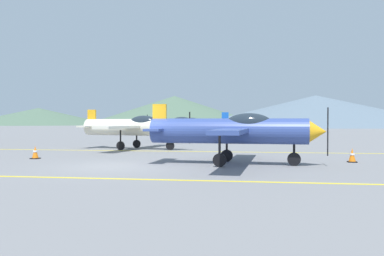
{
  "coord_description": "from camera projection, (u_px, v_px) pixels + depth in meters",
  "views": [
    {
      "loc": [
        5.14,
        -15.14,
        1.76
      ],
      "look_at": [
        0.8,
        14.0,
        1.2
      ],
      "focal_mm": 38.59,
      "sensor_mm": 36.0,
      "label": 1
    }
  ],
  "objects": [
    {
      "name": "airplane_mid",
      "position": [
        135.0,
        127.0,
        25.04
      ],
      "size": [
        7.09,
        8.08,
        2.42
      ],
      "color": "silver",
      "rests_on": "ground_plane"
    },
    {
      "name": "hill_centerright",
      "position": [
        316.0,
        111.0,
        123.44
      ],
      "size": [
        76.68,
        76.68,
        9.21
      ],
      "primitive_type": "cone",
      "color": "slate",
      "rests_on": "ground_plane"
    },
    {
      "name": "airplane_far",
      "position": [
        188.0,
        125.0,
        34.82
      ],
      "size": [
        7.02,
        8.09,
        2.42
      ],
      "color": "#33478C",
      "rests_on": "ground_plane"
    },
    {
      "name": "ground_plane",
      "position": [
        118.0,
        166.0,
        15.76
      ],
      "size": [
        400.0,
        400.0,
        0.0
      ],
      "primitive_type": "plane",
      "color": "slate"
    },
    {
      "name": "hill_centerleft",
      "position": [
        175.0,
        110.0,
        150.09
      ],
      "size": [
        65.05,
        65.05,
        10.6
      ],
      "primitive_type": "cone",
      "color": "#4C6651",
      "rests_on": "ground_plane"
    },
    {
      "name": "apron_line_near",
      "position": [
        82.0,
        178.0,
        12.48
      ],
      "size": [
        80.0,
        0.16,
        0.01
      ],
      "primitive_type": "cube",
      "color": "yellow",
      "rests_on": "ground_plane"
    },
    {
      "name": "car_sedan",
      "position": [
        282.0,
        128.0,
        48.74
      ],
      "size": [
        4.08,
        4.49,
        1.62
      ],
      "color": "red",
      "rests_on": "ground_plane"
    },
    {
      "name": "airplane_back",
      "position": [
        197.0,
        124.0,
        45.97
      ],
      "size": [
        7.06,
        8.11,
        2.42
      ],
      "color": "#33478C",
      "rests_on": "ground_plane"
    },
    {
      "name": "airplane_near",
      "position": [
        235.0,
        130.0,
        16.33
      ],
      "size": [
        7.04,
        8.1,
        2.42
      ],
      "color": "#33478C",
      "rests_on": "ground_plane"
    },
    {
      "name": "traffic_cone_side",
      "position": [
        352.0,
        155.0,
        17.17
      ],
      "size": [
        0.36,
        0.36,
        0.59
      ],
      "color": "black",
      "rests_on": "ground_plane"
    },
    {
      "name": "apron_line_far",
      "position": [
        162.0,
        151.0,
        23.34
      ],
      "size": [
        80.0,
        0.16,
        0.01
      ],
      "primitive_type": "cube",
      "color": "yellow",
      "rests_on": "ground_plane"
    },
    {
      "name": "hill_left",
      "position": [
        39.0,
        116.0,
        155.72
      ],
      "size": [
        55.42,
        55.42,
        6.39
      ],
      "primitive_type": "cone",
      "color": "#4C6651",
      "rests_on": "ground_plane"
    },
    {
      "name": "traffic_cone_front",
      "position": [
        35.0,
        152.0,
        18.74
      ],
      "size": [
        0.36,
        0.36,
        0.59
      ],
      "color": "black",
      "rests_on": "ground_plane"
    }
  ]
}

